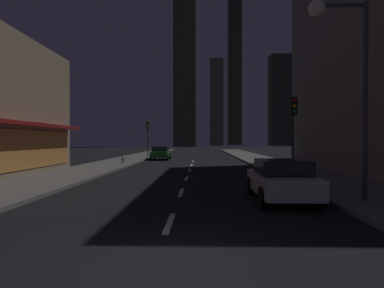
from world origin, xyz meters
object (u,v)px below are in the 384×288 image
fire_hydrant_far_left (123,160)px  traffic_light_far_left (148,131)px  street_lamp_right (340,50)px  car_parked_far (161,153)px  car_parked_near (281,180)px  traffic_light_near_right (293,119)px

fire_hydrant_far_left → traffic_light_far_left: (0.40, 11.17, 2.74)m
street_lamp_right → car_parked_far: bearing=108.9°
car_parked_near → fire_hydrant_far_left: car_parked_near is taller
car_parked_near → traffic_light_near_right: bearing=71.4°
car_parked_far → street_lamp_right: street_lamp_right is taller
fire_hydrant_far_left → traffic_light_near_right: size_ratio=0.16×
fire_hydrant_far_left → street_lamp_right: bearing=-58.1°
car_parked_near → traffic_light_near_right: (1.90, 5.63, 2.45)m
car_parked_near → traffic_light_near_right: traffic_light_near_right is taller
car_parked_far → traffic_light_far_left: bearing=121.7°
car_parked_near → traffic_light_near_right: size_ratio=1.01×
fire_hydrant_far_left → traffic_light_near_right: (11.40, -11.91, 2.74)m
car_parked_far → fire_hydrant_far_left: (-2.30, -8.09, -0.29)m
car_parked_far → street_lamp_right: 28.05m
traffic_light_near_right → fire_hydrant_far_left: bearing=133.7°
fire_hydrant_far_left → traffic_light_far_left: traffic_light_far_left is taller
street_lamp_right → car_parked_near: bearing=161.8°
traffic_light_far_left → car_parked_far: bearing=-58.3°
car_parked_near → car_parked_far: size_ratio=1.00×
traffic_light_near_right → traffic_light_far_left: 25.56m
car_parked_far → street_lamp_right: bearing=-71.1°
traffic_light_far_left → traffic_light_near_right: bearing=-64.5°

